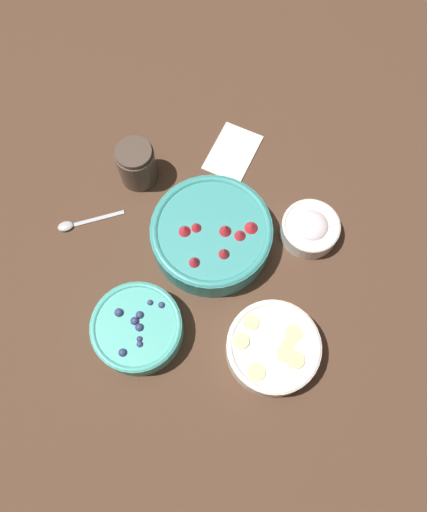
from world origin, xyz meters
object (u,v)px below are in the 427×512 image
bowl_bananas (273,348)px  bowl_blueberries (137,328)px  jar_chocolate (137,165)px  bowl_strawberries (212,234)px  bowl_cream (310,228)px

bowl_bananas → bowl_blueberries: bearing=94.1°
jar_chocolate → bowl_strawberries: bearing=-122.0°
bowl_strawberries → bowl_cream: 0.20m
bowl_strawberries → bowl_blueberries: 0.23m
bowl_blueberries → bowl_cream: bowl_blueberries is taller
bowl_bananas → bowl_strawberries: bearing=39.0°
bowl_blueberries → jar_chocolate: (0.32, 0.09, 0.01)m
bowl_blueberries → jar_chocolate: bearing=15.3°
bowl_blueberries → bowl_cream: size_ratio=1.45×
bowl_bananas → jar_chocolate: size_ratio=1.75×
bowl_blueberries → bowl_bananas: bowl_blueberries is taller
bowl_bananas → bowl_cream: bearing=-7.1°
bowl_strawberries → bowl_blueberries: bowl_strawberries is taller
bowl_cream → jar_chocolate: jar_chocolate is taller
bowl_cream → jar_chocolate: 0.37m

